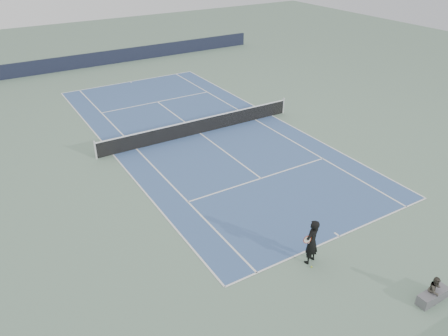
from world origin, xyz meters
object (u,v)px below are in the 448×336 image
tennis_net (200,126)px  tennis_player (312,242)px  tennis_ball (312,267)px  spectator_bench (434,293)px

tennis_net → tennis_player: 12.56m
tennis_player → tennis_ball: (-0.16, -0.30, -0.90)m
tennis_player → spectator_bench: size_ratio=1.50×
tennis_net → tennis_ball: tennis_net is taller
tennis_net → tennis_ball: 12.89m
tennis_net → tennis_player: tennis_player is taller
tennis_net → tennis_ball: size_ratio=193.39×
tennis_net → spectator_bench: bearing=-89.4°
spectator_bench → tennis_ball: bearing=125.2°
tennis_net → tennis_ball: (-2.21, -12.69, -0.47)m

